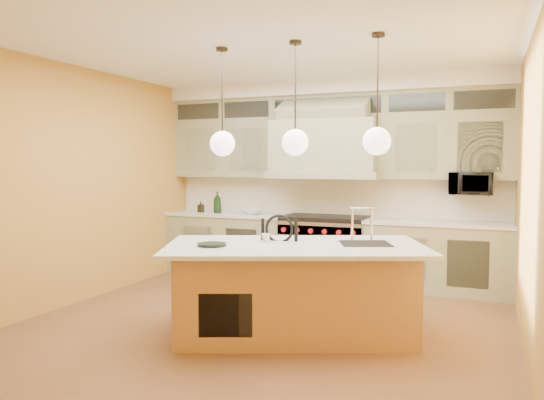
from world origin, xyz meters
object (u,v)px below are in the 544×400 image
at_px(kitchen_island, 295,288).
at_px(range, 325,249).
at_px(counter_stool, 276,266).
at_px(microwave, 471,184).

bearing_deg(kitchen_island, range, 77.36).
bearing_deg(kitchen_island, counter_stool, 162.76).
xyz_separation_m(range, microwave, (1.95, 0.11, 0.96)).
relative_size(kitchen_island, counter_stool, 2.37).
distance_m(range, microwave, 2.18).
height_order(range, microwave, microwave).
xyz_separation_m(kitchen_island, counter_stool, (-0.21, -0.02, 0.21)).
xyz_separation_m(range, kitchen_island, (0.41, -2.39, -0.01)).
relative_size(range, microwave, 2.21).
xyz_separation_m(kitchen_island, microwave, (1.54, 2.50, 0.98)).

